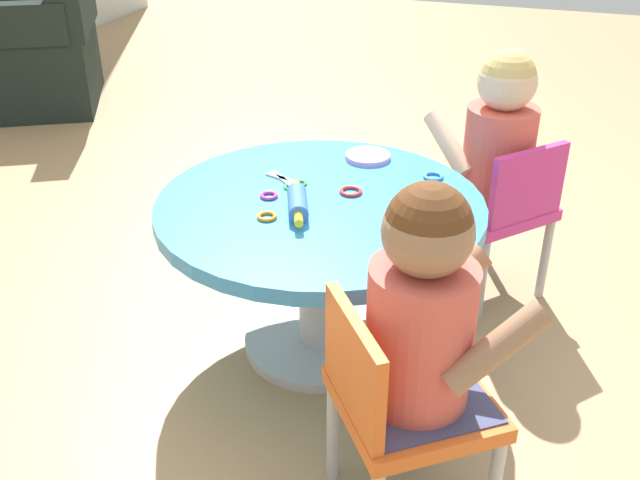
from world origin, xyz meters
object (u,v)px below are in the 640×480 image
object	(u,v)px
child_chair_right	(499,209)
child_chair_left	(399,403)
seated_child_right	(499,136)
armchair_dark	(33,48)
craft_scissors	(289,182)
craft_table	(320,239)
rolling_pin	(298,203)
seated_child_left	(424,308)

from	to	relation	value
child_chair_right	child_chair_left	bearing A→B (deg)	174.86
child_chair_left	seated_child_right	xyz separation A→B (m)	(0.98, -0.06, 0.23)
child_chair_left	armchair_dark	distance (m)	3.25
child_chair_right	armchair_dark	distance (m)	2.82
craft_scissors	child_chair_left	bearing A→B (deg)	-141.99
craft_table	rolling_pin	xyz separation A→B (m)	(-0.08, 0.03, 0.14)
seated_child_left	child_chair_right	size ratio (longest dim) A/B	0.95
seated_child_left	child_chair_right	world-z (taller)	seated_child_left
rolling_pin	craft_scissors	world-z (taller)	rolling_pin
craft_table	child_chair_right	xyz separation A→B (m)	(0.44, -0.43, -0.05)
seated_child_left	armchair_dark	xyz separation A→B (m)	(2.05, 2.53, -0.22)
seated_child_right	craft_scissors	size ratio (longest dim) A/B	3.61
seated_child_right	craft_scissors	distance (m)	0.65
seated_child_right	rolling_pin	world-z (taller)	seated_child_right
craft_table	rolling_pin	world-z (taller)	rolling_pin
armchair_dark	rolling_pin	distance (m)	2.68
child_chair_left	craft_scissors	bearing A→B (deg)	38.01
rolling_pin	craft_scissors	xyz separation A→B (m)	(0.15, 0.08, -0.02)
child_chair_right	rolling_pin	xyz separation A→B (m)	(-0.52, 0.47, 0.19)
seated_child_left	seated_child_right	bearing A→B (deg)	-1.44
seated_child_left	rolling_pin	xyz separation A→B (m)	(0.41, 0.41, -0.04)
craft_table	craft_scissors	world-z (taller)	craft_scissors
child_chair_left	rolling_pin	bearing A→B (deg)	41.00
craft_table	seated_child_left	size ratio (longest dim) A/B	1.71
seated_child_right	child_chair_left	bearing A→B (deg)	176.74
craft_table	seated_child_right	xyz separation A→B (m)	(0.47, -0.40, 0.18)
craft_table	armchair_dark	bearing A→B (deg)	54.09
child_chair_right	armchair_dark	world-z (taller)	armchair_dark
child_chair_right	craft_table	bearing A→B (deg)	135.73
child_chair_right	seated_child_right	world-z (taller)	seated_child_right
seated_child_left	craft_scissors	xyz separation A→B (m)	(0.57, 0.49, -0.06)
child_chair_right	craft_scissors	size ratio (longest dim) A/B	3.79
craft_scissors	craft_table	bearing A→B (deg)	-124.03
seated_child_right	armchair_dark	distance (m)	2.79
child_chair_right	craft_scissors	bearing A→B (deg)	123.56
craft_table	child_chair_left	world-z (taller)	child_chair_left
seated_child_left	craft_table	bearing A→B (deg)	37.69
child_chair_left	craft_scissors	distance (m)	0.77
craft_table	rolling_pin	size ratio (longest dim) A/B	3.95
armchair_dark	craft_scissors	bearing A→B (deg)	-126.01
child_chair_left	seated_child_left	size ratio (longest dim) A/B	1.05
craft_table	seated_child_left	bearing A→B (deg)	-142.31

